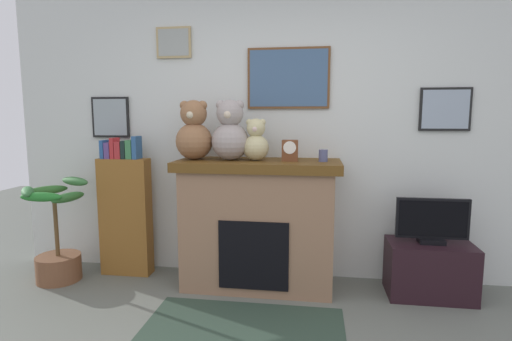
# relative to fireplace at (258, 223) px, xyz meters

# --- Properties ---
(back_wall) EXTENTS (5.20, 0.15, 2.60)m
(back_wall) POSITION_rel_fireplace_xyz_m (0.20, 0.34, 0.74)
(back_wall) COLOR silver
(back_wall) RESTS_ON ground_plane
(fireplace) EXTENTS (1.39, 0.62, 1.11)m
(fireplace) POSITION_rel_fireplace_xyz_m (0.00, 0.00, 0.00)
(fireplace) COLOR #8F694E
(fireplace) RESTS_ON ground_plane
(bookshelf) EXTENTS (0.47, 0.16, 1.30)m
(bookshelf) POSITION_rel_fireplace_xyz_m (-1.27, 0.08, 0.04)
(bookshelf) COLOR brown
(bookshelf) RESTS_ON ground_plane
(potted_plant) EXTENTS (0.58, 0.61, 0.93)m
(potted_plant) POSITION_rel_fireplace_xyz_m (-1.81, -0.17, -0.23)
(potted_plant) COLOR brown
(potted_plant) RESTS_ON ground_plane
(tv_stand) EXTENTS (0.67, 0.40, 0.45)m
(tv_stand) POSITION_rel_fireplace_xyz_m (1.43, -0.02, -0.33)
(tv_stand) COLOR black
(tv_stand) RESTS_ON ground_plane
(television) EXTENTS (0.57, 0.14, 0.37)m
(television) POSITION_rel_fireplace_xyz_m (1.43, -0.02, 0.07)
(television) COLOR black
(television) RESTS_ON tv_stand
(candle_jar) EXTENTS (0.07, 0.07, 0.10)m
(candle_jar) POSITION_rel_fireplace_xyz_m (0.54, -0.02, 0.60)
(candle_jar) COLOR #4C517A
(candle_jar) RESTS_ON fireplace
(mantel_clock) EXTENTS (0.13, 0.10, 0.18)m
(mantel_clock) POSITION_rel_fireplace_xyz_m (0.27, -0.02, 0.64)
(mantel_clock) COLOR brown
(mantel_clock) RESTS_ON fireplace
(teddy_bear_brown) EXTENTS (0.32, 0.32, 0.51)m
(teddy_bear_brown) POSITION_rel_fireplace_xyz_m (-0.56, -0.02, 0.78)
(teddy_bear_brown) COLOR #8F6240
(teddy_bear_brown) RESTS_ON fireplace
(teddy_bear_grey) EXTENTS (0.32, 0.32, 0.51)m
(teddy_bear_grey) POSITION_rel_fireplace_xyz_m (-0.24, -0.02, 0.78)
(teddy_bear_grey) COLOR #9F938F
(teddy_bear_grey) RESTS_ON fireplace
(teddy_bear_cream) EXTENTS (0.22, 0.22, 0.36)m
(teddy_bear_cream) POSITION_rel_fireplace_xyz_m (-0.02, -0.02, 0.71)
(teddy_bear_cream) COLOR #C6BB88
(teddy_bear_cream) RESTS_ON fireplace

